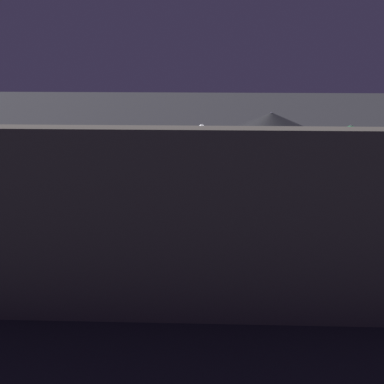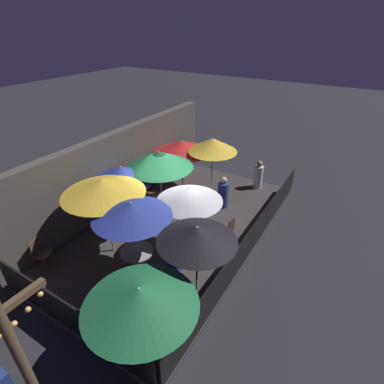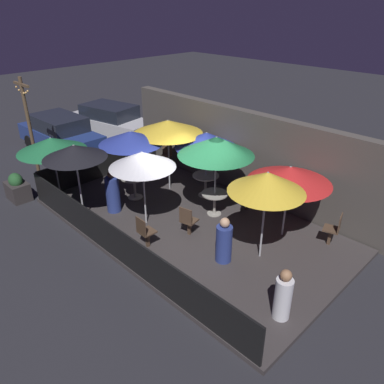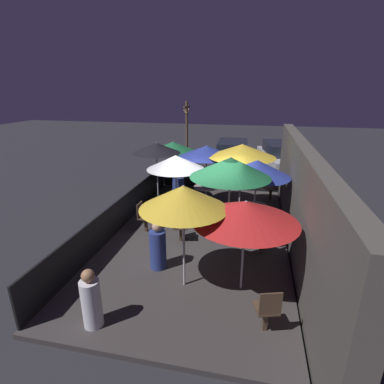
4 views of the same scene
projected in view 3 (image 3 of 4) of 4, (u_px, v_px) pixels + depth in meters
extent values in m
plane|color=#26262B|center=(188.00, 225.00, 11.18)|extent=(60.00, 60.00, 0.00)
cube|color=#383333|center=(188.00, 223.00, 11.15)|extent=(9.15, 5.13, 0.12)
cube|color=#4C4742|center=(249.00, 155.00, 12.26)|extent=(10.75, 0.36, 2.90)
cube|color=black|center=(116.00, 243.00, 9.33)|extent=(8.95, 0.05, 0.95)
cube|color=black|center=(103.00, 165.00, 13.77)|extent=(0.05, 4.93, 0.95)
cylinder|color=#B2B2B7|center=(133.00, 166.00, 11.97)|extent=(0.05, 0.05, 2.30)
cone|color=#283893|center=(131.00, 138.00, 11.54)|extent=(2.00, 2.00, 0.41)
cylinder|color=#B2B2B7|center=(206.00, 165.00, 12.14)|extent=(0.05, 0.05, 2.21)
cone|color=#283893|center=(206.00, 140.00, 11.74)|extent=(2.03, 2.03, 0.49)
cylinder|color=#B2B2B7|center=(215.00, 177.00, 10.97)|extent=(0.05, 0.05, 2.48)
cone|color=#1E6B3D|center=(216.00, 146.00, 10.53)|extent=(2.21, 2.21, 0.54)
cylinder|color=#B2B2B7|center=(56.00, 168.00, 12.07)|extent=(0.05, 0.05, 2.07)
cone|color=#1E6B3D|center=(51.00, 145.00, 11.70)|extent=(2.15, 2.15, 0.44)
cylinder|color=#B2B2B7|center=(144.00, 189.00, 10.58)|extent=(0.05, 0.05, 2.23)
cone|color=silver|center=(142.00, 160.00, 10.17)|extent=(1.86, 1.86, 0.44)
cylinder|color=#B2B2B7|center=(286.00, 202.00, 10.04)|extent=(0.05, 0.05, 2.07)
cone|color=red|center=(290.00, 175.00, 9.67)|extent=(2.22, 2.22, 0.45)
cylinder|color=#B2B2B7|center=(264.00, 216.00, 9.09)|extent=(0.05, 0.05, 2.36)
cone|color=gold|center=(267.00, 182.00, 8.67)|extent=(1.85, 1.85, 0.50)
cylinder|color=#B2B2B7|center=(169.00, 156.00, 12.53)|extent=(0.05, 0.05, 2.45)
cone|color=gold|center=(168.00, 127.00, 12.08)|extent=(2.28, 2.28, 0.44)
cylinder|color=#B2B2B7|center=(79.00, 183.00, 10.81)|extent=(0.05, 0.05, 2.32)
cone|color=black|center=(74.00, 152.00, 10.37)|extent=(1.79, 1.79, 0.38)
cylinder|color=#9E998E|center=(135.00, 197.00, 12.49)|extent=(0.49, 0.49, 0.02)
cylinder|color=#9E998E|center=(135.00, 188.00, 12.33)|extent=(0.08, 0.08, 0.73)
cylinder|color=#9E998E|center=(134.00, 177.00, 12.15)|extent=(0.89, 0.89, 0.04)
cylinder|color=#9E998E|center=(205.00, 195.00, 12.63)|extent=(0.48, 0.48, 0.02)
cylinder|color=#9E998E|center=(206.00, 186.00, 12.48)|extent=(0.08, 0.08, 0.71)
cylinder|color=#9E998E|center=(206.00, 175.00, 12.31)|extent=(0.87, 0.87, 0.04)
cylinder|color=#9E998E|center=(214.00, 213.00, 11.53)|extent=(0.44, 0.44, 0.02)
cylinder|color=#9E998E|center=(214.00, 204.00, 11.38)|extent=(0.08, 0.08, 0.68)
cylinder|color=#9E998E|center=(215.00, 194.00, 11.22)|extent=(0.80, 0.80, 0.04)
cube|color=#4C3828|center=(247.00, 202.00, 11.71)|extent=(0.11, 0.11, 0.46)
cube|color=#4C3828|center=(247.00, 195.00, 11.60)|extent=(0.54, 0.54, 0.04)
cube|color=#4C3828|center=(253.00, 188.00, 11.53)|extent=(0.37, 0.21, 0.44)
cube|color=#4C3828|center=(189.00, 228.00, 10.44)|extent=(0.09, 0.09, 0.43)
cube|color=#4C3828|center=(189.00, 220.00, 10.33)|extent=(0.47, 0.47, 0.04)
cube|color=#4C3828|center=(186.00, 216.00, 10.09)|extent=(0.40, 0.11, 0.44)
cube|color=#4C3828|center=(166.00, 162.00, 14.65)|extent=(0.11, 0.11, 0.44)
cube|color=#4C3828|center=(166.00, 156.00, 14.55)|extent=(0.54, 0.54, 0.04)
cube|color=#4C3828|center=(167.00, 149.00, 14.59)|extent=(0.37, 0.21, 0.44)
cube|color=#4C3828|center=(148.00, 239.00, 9.91)|extent=(0.08, 0.08, 0.45)
cube|color=#4C3828|center=(147.00, 232.00, 9.80)|extent=(0.41, 0.41, 0.04)
cube|color=#4C3828|center=(141.00, 226.00, 9.58)|extent=(0.40, 0.04, 0.44)
cube|color=#4C3828|center=(330.00, 237.00, 10.00)|extent=(0.10, 0.10, 0.46)
cube|color=#4C3828|center=(331.00, 229.00, 9.89)|extent=(0.50, 0.50, 0.04)
cube|color=#4C3828|center=(340.00, 223.00, 9.70)|extent=(0.15, 0.39, 0.44)
cylinder|color=navy|center=(224.00, 244.00, 9.26)|extent=(0.48, 0.48, 0.98)
sphere|color=tan|center=(225.00, 223.00, 8.98)|extent=(0.24, 0.24, 0.24)
cylinder|color=navy|center=(113.00, 194.00, 11.46)|extent=(0.60, 0.60, 1.13)
sphere|color=brown|center=(111.00, 174.00, 11.15)|extent=(0.22, 0.22, 0.22)
cylinder|color=silver|center=(283.00, 299.00, 7.58)|extent=(0.48, 0.48, 0.96)
sphere|color=#9E704C|center=(286.00, 275.00, 7.30)|extent=(0.24, 0.24, 0.24)
cube|color=#332D2D|center=(18.00, 191.00, 12.50)|extent=(0.84, 0.59, 0.61)
ellipsoid|color=#235128|center=(16.00, 180.00, 12.32)|extent=(0.55, 0.44, 0.49)
cylinder|color=brown|center=(31.00, 132.00, 13.06)|extent=(0.12, 0.12, 3.77)
cube|color=brown|center=(21.00, 84.00, 12.31)|extent=(1.10, 0.08, 0.08)
sphere|color=#F4B260|center=(16.00, 87.00, 12.67)|extent=(0.07, 0.07, 0.07)
sphere|color=#F4B260|center=(19.00, 90.00, 12.59)|extent=(0.07, 0.07, 0.07)
sphere|color=#F4B260|center=(22.00, 92.00, 12.50)|extent=(0.07, 0.07, 0.07)
sphere|color=#F4B260|center=(24.00, 93.00, 12.38)|extent=(0.07, 0.07, 0.07)
sphere|color=#F4B260|center=(26.00, 93.00, 12.24)|extent=(0.07, 0.07, 0.07)
sphere|color=#F4B260|center=(28.00, 91.00, 12.09)|extent=(0.07, 0.07, 0.07)
cube|color=navy|center=(61.00, 137.00, 16.28)|extent=(4.55, 1.88, 0.70)
cube|color=#1E232D|center=(59.00, 123.00, 15.99)|extent=(2.53, 1.66, 0.60)
cylinder|color=black|center=(96.00, 148.00, 16.12)|extent=(0.65, 0.21, 0.64)
cylinder|color=black|center=(62.00, 158.00, 15.07)|extent=(0.65, 0.21, 0.64)
cylinder|color=black|center=(63.00, 134.00, 17.81)|extent=(0.65, 0.21, 0.64)
cylinder|color=black|center=(30.00, 142.00, 16.76)|extent=(0.65, 0.21, 0.64)
cube|color=silver|center=(111.00, 125.00, 17.96)|extent=(4.79, 2.56, 0.70)
cube|color=#1E232D|center=(109.00, 111.00, 17.66)|extent=(2.76, 2.03, 0.60)
cylinder|color=black|center=(144.00, 132.00, 18.01)|extent=(0.66, 0.30, 0.64)
cylinder|color=black|center=(121.00, 142.00, 16.82)|extent=(0.66, 0.30, 0.64)
cylinder|color=black|center=(103.00, 123.00, 19.42)|extent=(0.66, 0.30, 0.64)
cylinder|color=black|center=(79.00, 131.00, 18.22)|extent=(0.66, 0.30, 0.64)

